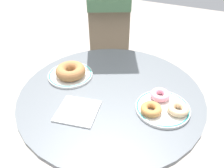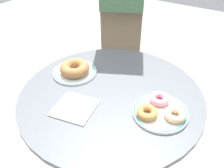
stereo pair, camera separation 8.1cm
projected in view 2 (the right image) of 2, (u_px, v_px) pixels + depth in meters
The scene contains 9 objects.
cafe_table at pixel (111, 139), 1.00m from camera, with size 0.68×0.68×0.75m.
plate_left at pixel (75, 72), 0.93m from camera, with size 0.18×0.18×0.01m.
plate_right at pixel (160, 112), 0.74m from camera, with size 0.18×0.18×0.01m.
donut_cinnamon at pixel (75, 68), 0.91m from camera, with size 0.12×0.12×0.04m, color #A36B3D.
donut_glazed at pixel (175, 115), 0.71m from camera, with size 0.07×0.07×0.02m, color #E0B789.
donut_pink_frosted at pixel (159, 99), 0.77m from camera, with size 0.07×0.07×0.02m, color pink.
donut_old_fashioned at pixel (147, 112), 0.72m from camera, with size 0.07×0.07×0.02m, color #BC7F42.
paper_napkin at pixel (75, 108), 0.76m from camera, with size 0.13×0.13×0.01m, color white.
person_figure at pixel (123, 10), 1.34m from camera, with size 0.40×0.50×1.68m.
Camera 2 is at (0.35, -0.55, 1.28)m, focal length 36.12 mm.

